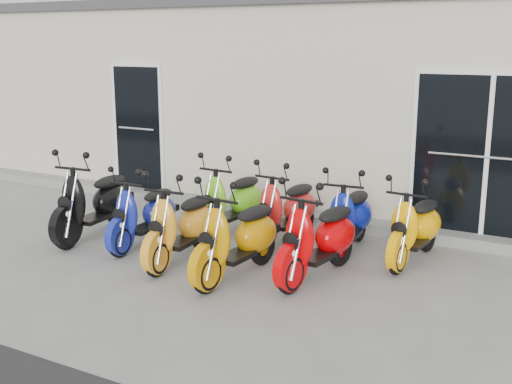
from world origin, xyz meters
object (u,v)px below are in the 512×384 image
scooter_front_orange_a (181,215)px  scooter_front_orange_b (238,226)px  scooter_front_blue (144,205)px  scooter_back_blue (350,208)px  scooter_front_red (319,227)px  scooter_back_green (231,192)px  scooter_back_yellow (416,217)px  scooter_front_black (93,192)px  scooter_back_red (286,200)px

scooter_front_orange_a → scooter_front_orange_b: bearing=-12.8°
scooter_front_blue → scooter_back_blue: size_ratio=0.96×
scooter_front_red → scooter_back_blue: (-0.03, 1.08, -0.03)m
scooter_front_red → scooter_back_blue: 1.08m
scooter_front_red → scooter_back_green: (-1.80, 1.06, -0.02)m
scooter_front_blue → scooter_back_yellow: (3.32, 1.10, 0.01)m
scooter_front_black → scooter_front_blue: scooter_front_black is taller
scooter_front_orange_b → scooter_back_red: (-0.12, 1.50, -0.03)m
scooter_front_blue → scooter_back_green: size_ratio=0.94×
scooter_back_red → scooter_front_orange_b: bearing=-80.4°
scooter_front_orange_a → scooter_back_blue: 2.16m
scooter_back_green → scooter_back_yellow: 2.61m
scooter_front_black → scooter_front_orange_a: 1.68m
scooter_front_black → scooter_front_blue: 0.86m
scooter_front_orange_a → scooter_front_red: bearing=5.5°
scooter_back_green → scooter_back_blue: 1.77m
scooter_back_blue → scooter_back_yellow: 0.84m
scooter_front_orange_b → scooter_back_yellow: scooter_front_orange_b is taller
scooter_front_black → scooter_front_orange_b: bearing=-14.4°
scooter_front_black → scooter_front_orange_b: 2.57m
scooter_back_green → scooter_front_black: bearing=-141.8°
scooter_back_blue → scooter_back_green: bearing=175.2°
scooter_front_orange_b → scooter_front_black: bearing=175.7°
scooter_front_orange_b → scooter_back_yellow: size_ratio=1.08×
scooter_front_orange_b → scooter_front_red: 0.93m
scooter_front_orange_a → scooter_back_red: scooter_front_orange_a is taller
scooter_front_orange_a → scooter_front_red: size_ratio=0.97×
scooter_back_blue → scooter_back_red: bearing=174.7°
scooter_front_black → scooter_back_red: (2.42, 1.11, -0.06)m
scooter_back_red → scooter_front_orange_a: bearing=-113.8°
scooter_front_orange_b → scooter_back_red: size_ratio=1.05×
scooter_front_blue → scooter_front_orange_b: (1.69, -0.42, 0.06)m
scooter_front_red → scooter_back_red: scooter_front_red is taller
scooter_front_orange_a → scooter_back_green: bearing=89.7°
scooter_front_black → scooter_front_orange_a: scooter_front_black is taller
scooter_back_green → scooter_back_blue: bearing=4.0°
scooter_front_blue → scooter_back_blue: (2.48, 1.08, 0.02)m
scooter_back_red → scooter_back_blue: scooter_back_red is taller
scooter_front_blue → scooter_back_red: size_ratio=0.96×
scooter_front_black → scooter_back_blue: scooter_front_black is taller
scooter_front_orange_b → scooter_back_blue: size_ratio=1.06×
scooter_front_red → scooter_back_green: 2.08m
scooter_back_green → scooter_back_red: size_ratio=1.02×
scooter_back_blue → scooter_front_black: bearing=-167.0°
scooter_front_blue → scooter_front_red: 2.51m
scooter_front_black → scooter_back_green: scooter_front_black is taller
scooter_front_orange_b → scooter_back_yellow: (1.63, 1.52, -0.05)m
scooter_front_red → scooter_front_black: bearing=-171.8°
scooter_front_black → scooter_back_yellow: (4.17, 1.13, -0.07)m
scooter_front_orange_a → scooter_back_blue: size_ratio=1.03×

